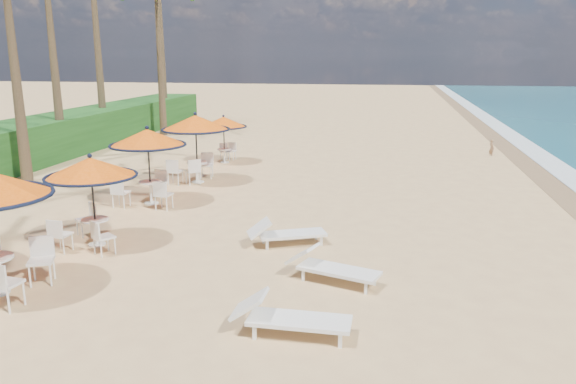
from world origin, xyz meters
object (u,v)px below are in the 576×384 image
object	(u,v)px
station_1	(89,179)
station_2	(148,147)
lounger_far	(284,233)
station_3	(195,131)
lounger_near	(287,316)
station_4	(224,126)
lounger_mid	(330,266)

from	to	relation	value
station_1	station_2	size ratio (longest dim) A/B	0.93
station_1	lounger_far	size ratio (longest dim) A/B	1.14
station_3	lounger_near	size ratio (longest dim) A/B	1.28
station_2	station_3	world-z (taller)	station_3
station_3	lounger_near	world-z (taller)	station_3
station_4	lounger_near	xyz separation A→B (m)	(5.59, -15.03, -1.27)
station_1	lounger_mid	size ratio (longest dim) A/B	1.11
lounger_mid	lounger_far	distance (m)	2.51
station_1	station_4	xyz separation A→B (m)	(0.04, 11.31, -0.10)
lounger_near	lounger_far	xyz separation A→B (m)	(-0.91, 4.57, -0.01)
station_1	lounger_mid	bearing A→B (deg)	-11.52
station_4	lounger_mid	world-z (taller)	station_4
station_3	station_1	bearing A→B (deg)	-91.12
station_2	lounger_near	world-z (taller)	station_2
lounger_near	lounger_far	size ratio (longest dim) A/B	1.00
lounger_mid	lounger_near	bearing A→B (deg)	-82.07
lounger_near	lounger_mid	xyz separation A→B (m)	(0.46, 2.47, -0.01)
lounger_near	station_2	bearing A→B (deg)	127.86
station_4	lounger_far	distance (m)	11.53
station_4	lounger_near	distance (m)	16.08
station_2	station_1	bearing A→B (deg)	-86.07
station_1	station_4	world-z (taller)	station_1
lounger_near	lounger_far	distance (m)	4.66
station_2	lounger_far	xyz separation A→B (m)	(4.99, -3.19, -1.51)
station_2	station_4	size ratio (longest dim) A/B	1.19
station_4	lounger_near	bearing A→B (deg)	-69.60
lounger_far	lounger_mid	bearing A→B (deg)	-80.09
lounger_near	lounger_mid	distance (m)	2.51
station_2	station_3	distance (m)	3.26
station_3	station_4	distance (m)	4.05
lounger_near	lounger_far	world-z (taller)	lounger_near
station_2	lounger_far	bearing A→B (deg)	-32.55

